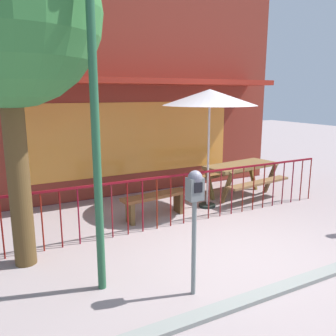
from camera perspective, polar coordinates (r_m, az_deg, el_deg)
ground at (r=5.48m, az=11.57°, el=-14.29°), size 40.00×40.00×0.00m
pub_storefront at (r=8.58m, az=-6.26°, el=15.16°), size 8.01×1.49×5.81m
patio_fence_front at (r=6.50m, az=2.62°, el=-3.54°), size 6.75×0.04×0.97m
picnic_table_left at (r=8.44m, az=11.76°, el=-0.47°), size 1.98×1.60×0.79m
patio_umbrella at (r=7.31m, az=6.80°, el=11.23°), size 1.94×1.94×2.49m
patio_bench at (r=6.89m, az=-2.06°, el=-5.31°), size 1.43×0.48×0.48m
parking_meter_near at (r=4.09m, az=4.36°, el=-5.23°), size 0.18×0.17×1.55m
street_tree at (r=5.20m, az=-25.22°, el=22.02°), size 2.47×2.47×4.67m
street_lamp at (r=4.11m, az=-12.09°, el=14.72°), size 0.28×0.28×4.03m
curb_edge at (r=4.91m, az=18.62°, el=-18.06°), size 11.21×0.20×0.11m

